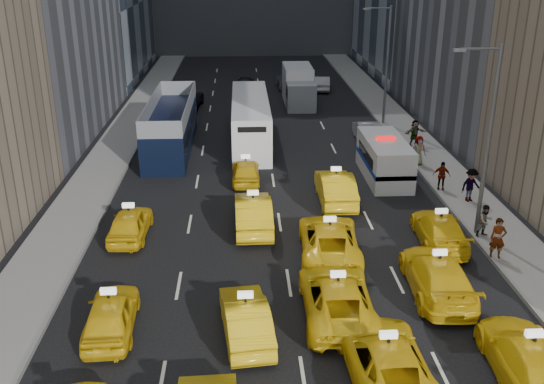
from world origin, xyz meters
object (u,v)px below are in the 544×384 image
(double_decker, at_px, (171,124))
(box_truck, at_px, (298,86))
(city_bus, at_px, (250,120))
(nypd_van, at_px, (384,159))
(pedestrian_0, at_px, (498,238))

(double_decker, xyz_separation_m, box_truck, (9.89, 12.54, -0.11))
(city_bus, xyz_separation_m, box_truck, (4.46, 11.23, 0.05))
(city_bus, relative_size, box_truck, 1.66)
(double_decker, xyz_separation_m, city_bus, (5.44, 1.31, -0.15))
(nypd_van, distance_m, box_truck, 19.45)
(nypd_van, height_order, box_truck, box_truck)
(nypd_van, bearing_deg, city_bus, 127.79)
(city_bus, distance_m, pedestrian_0, 21.28)
(nypd_van, xyz_separation_m, pedestrian_0, (2.58, -10.64, -0.08))
(nypd_van, distance_m, pedestrian_0, 10.94)
(box_truck, height_order, pedestrian_0, box_truck)
(double_decker, height_order, city_bus, double_decker)
(double_decker, relative_size, box_truck, 1.63)
(box_truck, bearing_deg, pedestrian_0, -71.46)
(double_decker, bearing_deg, pedestrian_0, -52.66)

